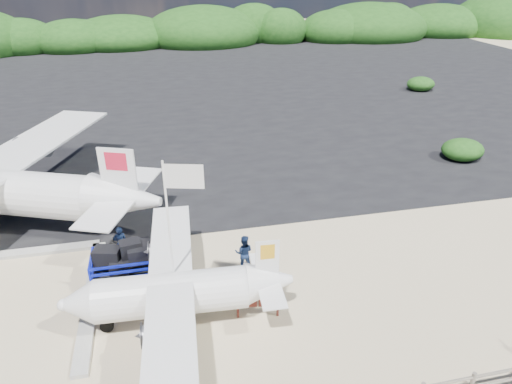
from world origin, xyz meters
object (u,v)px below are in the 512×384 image
Objects in this scene: baggage_cart at (132,280)px; crew_a at (121,243)px; flagpole at (178,317)px; crew_b at (244,253)px; aircraft_large at (343,88)px; aircraft_small at (102,98)px; signboard at (258,316)px.

baggage_cart is 1.75m from crew_a.
baggage_cart is 0.51× the size of flagpole.
crew_b is (4.26, -0.16, 0.74)m from baggage_cart.
flagpole reaches higher than aircraft_large.
crew_a is (-0.39, 1.53, 0.74)m from baggage_cart.
baggage_cart is 31.10m from aircraft_large.
aircraft_small is at bearing 99.12° from flagpole.
signboard is 2.83m from crew_b.
signboard is 6.42m from crew_a.
crew_a reaches higher than signboard.
flagpole reaches higher than baggage_cart.
crew_a is at bearing 145.16° from signboard.
crew_a is 25.10m from aircraft_small.
aircraft_large is 2.27× the size of aircraft_small.
signboard is at bearing 127.54° from crew_a.
baggage_cart is at bearing 13.79° from crew_b.
signboard is at bearing 107.20° from aircraft_small.
baggage_cart is at bearing 75.23° from aircraft_large.
crew_b is 28.92m from aircraft_large.
baggage_cart is 1.94× the size of signboard.
crew_b is at bearing 97.77° from signboard.
baggage_cart is 4.32m from crew_b.
flagpole is 3.91× the size of crew_a.
crew_a is 0.19× the size of aircraft_small.
flagpole is 0.33× the size of aircraft_large.
crew_b is at bearing -2.20° from baggage_cart.
signboard is at bearing -34.68° from baggage_cart.
crew_b reaches higher than aircraft_small.
aircraft_large is at bearing 71.92° from signboard.
signboard is 0.20× the size of aircraft_small.
flagpole is at bearing 178.00° from signboard.
crew_a is at bearing 116.48° from flagpole.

